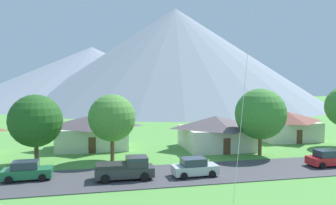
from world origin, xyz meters
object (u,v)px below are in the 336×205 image
Objects in this scene: house_left_center at (286,125)px; tree_left_of_center at (112,118)px; house_leftmost at (93,131)px; tree_right_of_center at (36,121)px; parked_car_silver_mid_west at (195,167)px; parked_car_green_mid_east at (27,171)px; pickup_truck_charcoal_west_side at (126,168)px; parked_car_red_west_end at (328,158)px; tree_center at (260,114)px; house_rightmost at (215,131)px.

house_left_center is 1.20× the size of tree_left_of_center.
house_left_center is at bearing 1.10° from house_leftmost.
tree_right_of_center is at bearing -166.52° from house_left_center.
parked_car_silver_mid_west is at bearing -47.48° from tree_left_of_center.
tree_right_of_center reaches higher than house_leftmost.
tree_left_of_center is at bearing 132.52° from parked_car_silver_mid_west.
house_left_center is at bearing 22.12° from parked_car_green_mid_east.
pickup_truck_charcoal_west_side is at bearing -83.13° from tree_left_of_center.
house_leftmost is 15.58m from pickup_truck_charcoal_west_side.
tree_right_of_center reaches higher than pickup_truck_charcoal_west_side.
pickup_truck_charcoal_west_side is at bearing 176.87° from parked_car_silver_mid_west.
tree_center is at bearing 123.87° from parked_car_red_west_end.
house_leftmost reaches higher than house_rightmost.
house_leftmost is 1.07× the size of house_rightmost.
pickup_truck_charcoal_west_side is at bearing -158.51° from tree_center.
parked_car_silver_mid_west is (7.20, -7.86, -3.97)m from tree_left_of_center.
house_left_center is at bearing 72.11° from parked_car_red_west_end.
house_left_center is 2.12× the size of parked_car_green_mid_east.
parked_car_red_west_end is at bearing -107.89° from house_left_center.
tree_left_of_center is at bearing 96.87° from pickup_truck_charcoal_west_side.
parked_car_silver_mid_west is (-10.33, -6.89, -4.15)m from tree_center.
house_leftmost is 1.31× the size of tree_left_of_center.
parked_car_silver_mid_west is at bearing -27.05° from tree_right_of_center.
parked_car_red_west_end is (8.00, -11.58, -1.39)m from house_rightmost.
house_leftmost is 1.09× the size of house_left_center.
parked_car_red_west_end is at bearing -55.37° from house_rightmost.
house_rightmost is 1.75× the size of pickup_truck_charcoal_west_side.
house_leftmost is 2.31× the size of parked_car_green_mid_east.
tree_center is (19.83, -8.65, 2.70)m from house_leftmost.
parked_car_red_west_end and parked_car_green_mid_east have the same top height.
parked_car_green_mid_east is at bearing 168.99° from pickup_truck_charcoal_west_side.
tree_left_of_center is 1.78× the size of parked_car_red_west_end.
tree_left_of_center is at bearing -162.89° from house_rightmost.
parked_car_green_mid_east is 8.83m from pickup_truck_charcoal_west_side.
house_leftmost is 21.80m from tree_center.
house_rightmost is 22.35m from tree_right_of_center.
pickup_truck_charcoal_west_side is at bearing -179.51° from parked_car_red_west_end.
tree_center reaches higher than parked_car_silver_mid_west.
tree_left_of_center is 0.93× the size of tree_center.
pickup_truck_charcoal_west_side is (-25.93, -15.75, -1.22)m from house_left_center.
tree_left_of_center is at bearing 0.75° from tree_right_of_center.
pickup_truck_charcoal_west_side is at bearing -137.65° from house_rightmost.
tree_right_of_center is at bearing -126.13° from house_leftmost.
parked_car_red_west_end is (-5.03, -15.57, -1.42)m from house_left_center.
parked_car_green_mid_east is (0.21, -5.72, -3.85)m from tree_right_of_center.
house_rightmost reaches higher than parked_car_red_west_end.
tree_center is 25.53m from tree_right_of_center.
tree_center is 26.10m from parked_car_green_mid_east.
tree_center reaches higher than parked_car_red_west_end.
tree_left_of_center reaches higher than house_rightmost.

